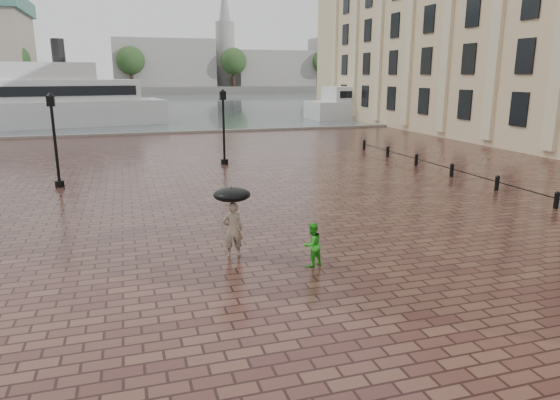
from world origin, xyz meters
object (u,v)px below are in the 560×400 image
street_lamps (85,128)px  ferry_far (393,100)px  child_pedestrian (312,245)px  adult_pedestrian (233,230)px  ferry_near (29,101)px

street_lamps → ferry_far: (35.74, 27.27, -0.09)m
ferry_far → child_pedestrian: bearing=-123.0°
adult_pedestrian → ferry_near: 46.33m
ferry_near → ferry_far: ferry_near is taller
child_pedestrian → street_lamps: bearing=-93.3°
street_lamps → adult_pedestrian: size_ratio=9.07×
street_lamps → child_pedestrian: 20.22m
adult_pedestrian → child_pedestrian: bearing=143.4°
adult_pedestrian → ferry_near: size_ratio=0.06×
street_lamps → child_pedestrian: size_ratio=12.00×
street_lamps → child_pedestrian: street_lamps is taller
street_lamps → ferry_near: (-7.18, 27.20, 0.40)m
child_pedestrian → ferry_near: (-14.32, 46.04, 2.08)m
street_lamps → adult_pedestrian: bearing=-73.5°
adult_pedestrian → ferry_far: 54.18m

